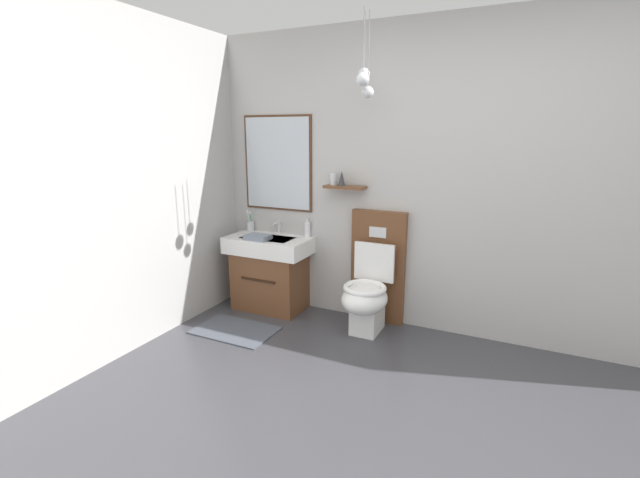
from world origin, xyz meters
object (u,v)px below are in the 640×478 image
object	(u,v)px
folded_hand_towel	(258,237)
soap_dispenser	(307,229)
vanity_sink_left	(270,270)
toothbrush_cup	(250,225)
toilet	(371,286)

from	to	relation	value
folded_hand_towel	soap_dispenser	bearing A→B (deg)	38.80
vanity_sink_left	toothbrush_cup	xyz separation A→B (m)	(-0.31, 0.15, 0.38)
toilet	folded_hand_towel	bearing A→B (deg)	-173.58
vanity_sink_left	soap_dispenser	xyz separation A→B (m)	(0.32, 0.16, 0.40)
toilet	toothbrush_cup	bearing A→B (deg)	173.09
vanity_sink_left	soap_dispenser	world-z (taller)	soap_dispenser
toilet	soap_dispenser	distance (m)	0.82
vanity_sink_left	toothbrush_cup	distance (m)	0.51
toothbrush_cup	folded_hand_towel	bearing A→B (deg)	-45.92
vanity_sink_left	toothbrush_cup	size ratio (longest dim) A/B	3.77
soap_dispenser	folded_hand_towel	distance (m)	0.47
vanity_sink_left	folded_hand_towel	xyz separation A→B (m)	(-0.04, -0.13, 0.35)
soap_dispenser	folded_hand_towel	bearing A→B (deg)	-141.20
toilet	toothbrush_cup	world-z (taller)	toilet
soap_dispenser	vanity_sink_left	bearing A→B (deg)	-153.38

